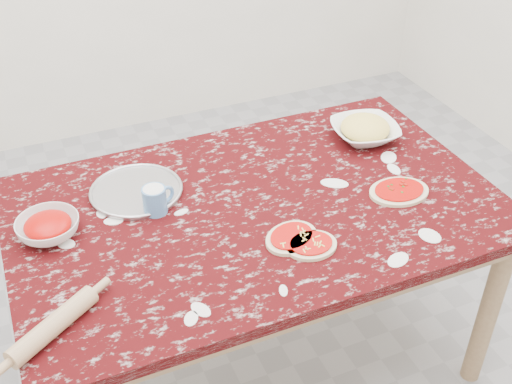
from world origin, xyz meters
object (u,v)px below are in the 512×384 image
object	(u,v)px
worktable	(256,224)
cheese_bowl	(365,132)
sauce_bowl	(48,228)
rolling_pin	(53,326)
flour_mug	(156,199)
pizza_tray	(136,191)

from	to	relation	value
worktable	cheese_bowl	size ratio (longest dim) A/B	6.42
sauce_bowl	cheese_bowl	size ratio (longest dim) A/B	0.78
cheese_bowl	rolling_pin	size ratio (longest dim) A/B	0.91
worktable	cheese_bowl	distance (m)	0.60
flour_mug	worktable	bearing A→B (deg)	-16.75
worktable	rolling_pin	size ratio (longest dim) A/B	5.84
pizza_tray	rolling_pin	distance (m)	0.63
pizza_tray	sauce_bowl	size ratio (longest dim) A/B	1.59
pizza_tray	rolling_pin	bearing A→B (deg)	-123.92
rolling_pin	flour_mug	bearing A→B (deg)	45.84
pizza_tray	cheese_bowl	size ratio (longest dim) A/B	1.23
worktable	rolling_pin	bearing A→B (deg)	-156.44
rolling_pin	cheese_bowl	bearing A→B (deg)	22.90
flour_mug	sauce_bowl	bearing A→B (deg)	178.38
worktable	pizza_tray	size ratio (longest dim) A/B	5.22
cheese_bowl	flour_mug	bearing A→B (deg)	-171.55
pizza_tray	flour_mug	xyz separation A→B (m)	(0.04, -0.12, 0.04)
worktable	pizza_tray	xyz separation A→B (m)	(-0.35, 0.22, 0.09)
sauce_bowl	pizza_tray	bearing A→B (deg)	20.77
sauce_bowl	rolling_pin	distance (m)	0.41
sauce_bowl	cheese_bowl	distance (m)	1.21
sauce_bowl	rolling_pin	size ratio (longest dim) A/B	0.71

